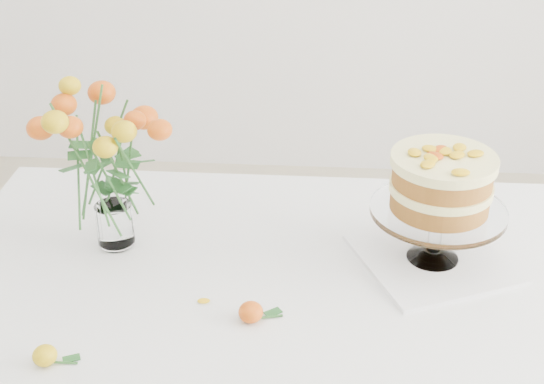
{
  "coord_description": "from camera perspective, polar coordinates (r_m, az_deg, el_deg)",
  "views": [
    {
      "loc": [
        0.11,
        -1.32,
        1.69
      ],
      "look_at": [
        0.01,
        0.09,
        0.91
      ],
      "focal_mm": 50.0,
      "sensor_mm": 36.0,
      "label": 1
    }
  ],
  "objects": [
    {
      "name": "table",
      "position": [
        1.67,
        -0.4,
        -8.6
      ],
      "size": [
        1.43,
        0.93,
        0.76
      ],
      "color": "tan",
      "rests_on": "ground"
    },
    {
      "name": "loose_rose_near",
      "position": [
        1.45,
        -16.72,
        -11.71
      ],
      "size": [
        0.08,
        0.04,
        0.04
      ],
      "rotation": [
        0.0,
        0.0,
        0.01
      ],
      "color": "gold",
      "rests_on": "table"
    },
    {
      "name": "loose_rose_far",
      "position": [
        1.49,
        -1.59,
        -9.03
      ],
      "size": [
        0.09,
        0.05,
        0.04
      ],
      "rotation": [
        0.0,
        0.0,
        0.24
      ],
      "color": "#DD430A",
      "rests_on": "table"
    },
    {
      "name": "cake_stand",
      "position": [
        1.61,
        12.6,
        0.3
      ],
      "size": [
        0.29,
        0.29,
        0.26
      ],
      "rotation": [
        0.0,
        0.0,
        0.33
      ],
      "color": "white",
      "rests_on": "napkin"
    },
    {
      "name": "stray_petal_b",
      "position": [
        1.51,
        -1.59,
        -9.29
      ],
      "size": [
        0.03,
        0.02,
        0.0
      ],
      "primitive_type": "ellipsoid",
      "color": "#ECB30E",
      "rests_on": "table"
    },
    {
      "name": "rose_vase",
      "position": [
        1.64,
        -12.39,
        3.24
      ],
      "size": [
        0.33,
        0.33,
        0.41
      ],
      "rotation": [
        0.0,
        0.0,
        -0.26
      ],
      "color": "white",
      "rests_on": "table"
    },
    {
      "name": "stray_petal_a",
      "position": [
        1.55,
        -5.17,
        -8.18
      ],
      "size": [
        0.03,
        0.02,
        0.0
      ],
      "primitive_type": "ellipsoid",
      "color": "#ECB30E",
      "rests_on": "table"
    },
    {
      "name": "napkin",
      "position": [
        1.7,
        11.96,
        -4.97
      ],
      "size": [
        0.39,
        0.39,
        0.01
      ],
      "primitive_type": "cube",
      "rotation": [
        0.0,
        0.0,
        0.41
      ],
      "color": "white",
      "rests_on": "table"
    }
  ]
}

